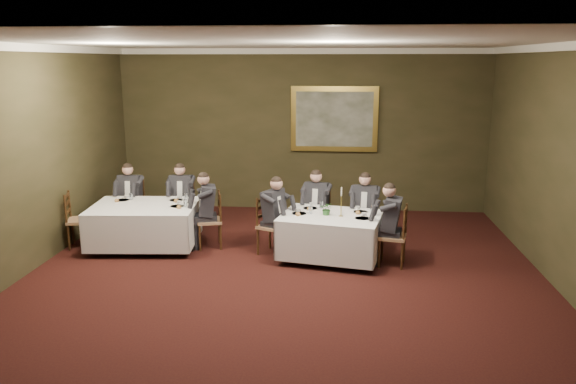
% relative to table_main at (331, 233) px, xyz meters
% --- Properties ---
extents(ground, '(10.00, 10.00, 0.00)m').
position_rel_table_main_xyz_m(ground, '(-0.70, -1.74, -0.45)').
color(ground, black).
rests_on(ground, ground).
extents(ceiling, '(8.00, 10.00, 0.10)m').
position_rel_table_main_xyz_m(ceiling, '(-0.70, -1.74, 3.05)').
color(ceiling, silver).
rests_on(ceiling, back_wall).
extents(back_wall, '(8.00, 0.10, 3.50)m').
position_rel_table_main_xyz_m(back_wall, '(-0.70, 3.26, 1.30)').
color(back_wall, '#2D2B16').
rests_on(back_wall, ground).
extents(crown_molding, '(8.00, 10.00, 0.12)m').
position_rel_table_main_xyz_m(crown_molding, '(-0.70, -1.74, 2.99)').
color(crown_molding, white).
rests_on(crown_molding, back_wall).
extents(table_main, '(1.84, 1.53, 0.67)m').
position_rel_table_main_xyz_m(table_main, '(0.00, 0.00, 0.00)').
color(table_main, black).
rests_on(table_main, ground).
extents(table_second, '(1.94, 1.54, 0.67)m').
position_rel_table_main_xyz_m(table_second, '(-3.30, 0.34, 0.00)').
color(table_second, black).
rests_on(table_second, ground).
extents(chair_main_backleft, '(0.52, 0.51, 1.00)m').
position_rel_table_main_xyz_m(chair_main_backleft, '(-0.27, 0.90, -0.17)').
color(chair_main_backleft, '#9A724E').
rests_on(chair_main_backleft, ground).
extents(diner_main_backleft, '(0.50, 0.56, 1.35)m').
position_rel_table_main_xyz_m(diner_main_backleft, '(-0.27, 0.89, 0.06)').
color(diner_main_backleft, black).
rests_on(diner_main_backleft, chair_main_backleft).
extents(chair_main_backright, '(0.51, 0.49, 1.00)m').
position_rel_table_main_xyz_m(chair_main_backright, '(0.59, 0.73, -0.17)').
color(chair_main_backright, '#9A724E').
rests_on(chair_main_backright, ground).
extents(diner_main_backright, '(0.48, 0.54, 1.35)m').
position_rel_table_main_xyz_m(diner_main_backright, '(0.59, 0.72, 0.06)').
color(diner_main_backright, black).
rests_on(diner_main_backright, chair_main_backright).
extents(chair_main_endleft, '(0.57, 0.58, 1.00)m').
position_rel_table_main_xyz_m(chair_main_endleft, '(-1.01, 0.20, -0.17)').
color(chair_main_endleft, '#9A724E').
rests_on(chair_main_endleft, ground).
extents(diner_main_endleft, '(0.61, 0.57, 1.35)m').
position_rel_table_main_xyz_m(diner_main_endleft, '(-1.00, 0.20, 0.06)').
color(diner_main_endleft, black).
rests_on(diner_main_endleft, chair_main_endleft).
extents(chair_main_endright, '(0.50, 0.51, 1.00)m').
position_rel_table_main_xyz_m(chair_main_endright, '(1.01, -0.20, -0.17)').
color(chair_main_endright, '#9A724E').
rests_on(chair_main_endright, ground).
extents(diner_main_endright, '(0.55, 0.48, 1.35)m').
position_rel_table_main_xyz_m(diner_main_endright, '(1.00, -0.20, 0.06)').
color(diner_main_endright, black).
rests_on(diner_main_endright, chair_main_endright).
extents(chair_sec_backleft, '(0.45, 0.43, 1.00)m').
position_rel_table_main_xyz_m(chair_sec_backleft, '(-3.86, 1.24, -0.17)').
color(chair_sec_backleft, '#9A724E').
rests_on(chair_sec_backleft, ground).
extents(diner_sec_backleft, '(0.43, 0.49, 1.35)m').
position_rel_table_main_xyz_m(diner_sec_backleft, '(-3.86, 1.23, 0.06)').
color(diner_sec_backleft, black).
rests_on(diner_sec_backleft, chair_sec_backleft).
extents(chair_sec_backright, '(0.45, 0.43, 1.00)m').
position_rel_table_main_xyz_m(chair_sec_backright, '(-2.88, 1.32, -0.17)').
color(chair_sec_backright, '#9A724E').
rests_on(chair_sec_backright, ground).
extents(diner_sec_backright, '(0.43, 0.49, 1.35)m').
position_rel_table_main_xyz_m(diner_sec_backright, '(-2.88, 1.31, 0.06)').
color(diner_sec_backright, black).
rests_on(diner_sec_backright, chair_sec_backright).
extents(chair_sec_endright, '(0.52, 0.54, 1.00)m').
position_rel_table_main_xyz_m(chair_sec_endright, '(-2.14, 0.44, -0.17)').
color(chair_sec_endright, '#9A724E').
rests_on(chair_sec_endright, ground).
extents(diner_sec_endright, '(0.57, 0.51, 1.35)m').
position_rel_table_main_xyz_m(diner_sec_endright, '(-2.15, 0.44, 0.06)').
color(diner_sec_endright, black).
rests_on(diner_sec_endright, chair_sec_endright).
extents(chair_sec_endleft, '(0.52, 0.54, 1.00)m').
position_rel_table_main_xyz_m(chair_sec_endleft, '(-4.45, 0.25, -0.17)').
color(chair_sec_endleft, '#9A724E').
rests_on(chair_sec_endleft, ground).
extents(centerpiece, '(0.24, 0.22, 0.23)m').
position_rel_table_main_xyz_m(centerpiece, '(-0.07, -0.00, 0.43)').
color(centerpiece, '#2D5926').
rests_on(centerpiece, table_main).
extents(candlestick, '(0.07, 0.07, 0.50)m').
position_rel_table_main_xyz_m(candlestick, '(0.16, -0.06, 0.50)').
color(candlestick, '#AE9335').
rests_on(candlestick, table_main).
extents(place_setting_table_main, '(0.33, 0.31, 0.14)m').
position_rel_table_main_xyz_m(place_setting_table_main, '(-0.31, 0.44, 0.35)').
color(place_setting_table_main, white).
rests_on(place_setting_table_main, table_main).
extents(place_setting_table_second, '(0.33, 0.31, 0.14)m').
position_rel_table_main_xyz_m(place_setting_table_second, '(-3.77, 0.71, 0.35)').
color(place_setting_table_second, white).
rests_on(place_setting_table_second, table_second).
extents(painting, '(1.87, 0.09, 1.39)m').
position_rel_table_main_xyz_m(painting, '(-0.00, 3.19, 1.57)').
color(painting, gold).
rests_on(painting, back_wall).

